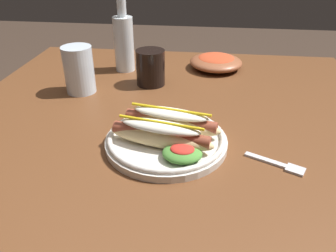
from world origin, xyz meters
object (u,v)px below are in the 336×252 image
fork (279,165)px  hot_dog_plate (167,135)px  soda_cup (151,68)px  water_cup (79,70)px  glass_bottle (124,40)px  side_bowl (216,62)px

fork → hot_dog_plate: bearing=-165.3°
soda_cup → water_cup: size_ratio=0.80×
glass_bottle → side_bowl: 0.32m
fork → water_cup: size_ratio=0.88×
fork → glass_bottle: 0.66m
hot_dog_plate → glass_bottle: glass_bottle is taller
soda_cup → side_bowl: 0.26m
hot_dog_plate → side_bowl: hot_dog_plate is taller
hot_dog_plate → soda_cup: size_ratio=2.50×
water_cup → side_bowl: bearing=31.6°
glass_bottle → fork: bearing=-48.7°
glass_bottle → side_bowl: (0.30, 0.05, -0.08)m
soda_cup → hot_dog_plate: bearing=-74.6°
fork → side_bowl: (-0.13, 0.54, 0.02)m
water_cup → side_bowl: water_cup is taller
water_cup → side_bowl: 0.46m
hot_dog_plate → side_bowl: bearing=77.9°
fork → soda_cup: (-0.32, 0.38, 0.05)m
hot_dog_plate → side_bowl: (0.11, 0.49, -0.00)m
water_cup → fork: bearing=-30.1°
fork → glass_bottle: bearing=156.9°
fork → soda_cup: soda_cup is taller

